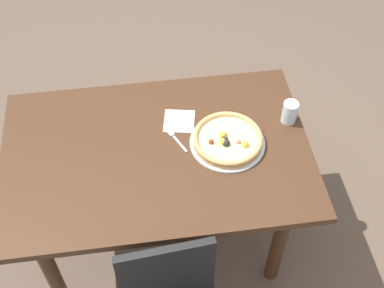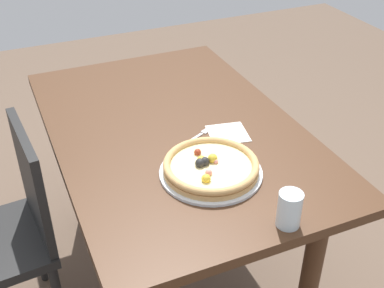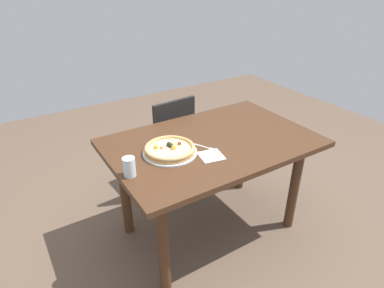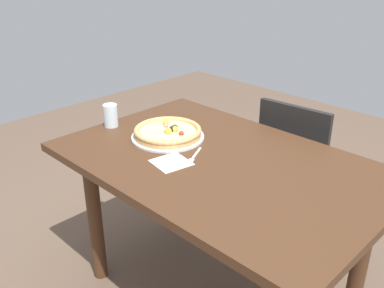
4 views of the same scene
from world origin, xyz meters
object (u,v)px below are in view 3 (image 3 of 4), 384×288
napkin (211,156)px  fork (206,148)px  plate (170,153)px  drinking_glass (129,167)px  pizza (170,149)px  chair_near (168,140)px  dining_table (212,155)px

napkin → fork: bearing=-107.9°
fork → napkin: size_ratio=1.11×
plate → napkin: 0.25m
napkin → drinking_glass: bearing=-7.2°
pizza → chair_near: bearing=-116.1°
fork → napkin: bearing=-44.0°
plate → drinking_glass: bearing=17.3°
dining_table → plate: 0.34m
plate → fork: 0.24m
pizza → fork: bearing=165.1°
dining_table → chair_near: bearing=-90.5°
dining_table → napkin: bearing=53.2°
pizza → plate: bearing=72.1°
pizza → drinking_glass: size_ratio=2.81×
dining_table → pizza: 0.35m
dining_table → napkin: 0.23m
dining_table → plate: plate is taller
fork → drinking_glass: size_ratio=1.40×
pizza → fork: size_ratio=2.01×
pizza → fork: 0.24m
chair_near → drinking_glass: (0.63, 0.76, 0.35)m
plate → pizza: 0.03m
fork → dining_table: bearing=99.5°
chair_near → plate: bearing=-120.7°
dining_table → napkin: napkin is taller
chair_near → plate: size_ratio=2.56×
fork → napkin: (0.03, 0.10, -0.00)m
plate → drinking_glass: (0.30, 0.09, 0.05)m
plate → pizza: bearing=-107.9°
dining_table → fork: bearing=35.5°
dining_table → napkin: (0.12, 0.16, 0.11)m
drinking_glass → pizza: bearing=-162.6°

